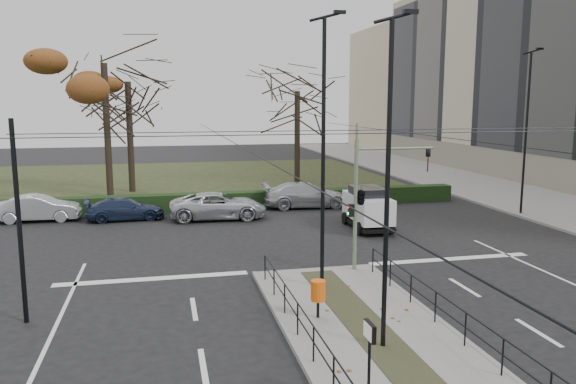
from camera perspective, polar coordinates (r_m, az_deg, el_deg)
The scene contains 21 objects.
ground at distance 17.32m, azimuth 6.99°, elevation -12.79°, with size 140.00×140.00×0.00m, color black.
median_island at distance 15.16m, azimuth 10.29°, elevation -15.90°, with size 4.40×15.00×0.14m, color slate.
sidewalk_east at distance 44.38m, azimuth 19.46°, elevation 0.36°, with size 8.00×90.00×0.14m, color slate.
park at distance 47.54m, azimuth -13.17°, elevation 1.17°, with size 38.00×26.00×0.10m, color #242C16.
hedge at distance 34.22m, azimuth -13.32°, elevation -1.11°, with size 38.00×1.00×1.00m, color black.
median_railing at distance 14.72m, azimuth 10.55°, elevation -12.85°, with size 4.14×13.24×0.92m.
catenary at distance 17.86m, azimuth 5.46°, elevation -0.66°, with size 20.00×34.00×6.00m.
traffic_light at distance 21.19m, azimuth 7.62°, elevation -0.22°, with size 3.39×1.91×4.96m.
litter_bin at distance 16.76m, azimuth 3.08°, elevation -10.03°, with size 0.44×0.44×1.13m.
info_panel at distance 11.97m, azimuth 8.28°, elevation -14.79°, with size 0.11×0.49×1.88m.
streetlamp_median_near at distance 14.20m, azimuth 10.14°, elevation 0.94°, with size 0.71×0.15×8.49m.
streetlamp_median_far at distance 18.77m, azimuth 3.65°, elevation 4.18°, with size 0.77×0.16×9.22m.
streetlamp_sidewalk at distance 34.39m, azimuth 23.06°, elevation 5.75°, with size 0.77×0.16×9.25m.
parked_car_second at distance 33.47m, azimuth -24.03°, elevation -1.51°, with size 1.52×4.36×1.44m, color #AFB1B7.
parked_car_third at distance 32.20m, azimuth -16.24°, elevation -1.67°, with size 1.71×4.21×1.22m, color #1E2B48.
parked_car_fourth at distance 31.43m, azimuth -7.09°, elevation -1.39°, with size 2.45×5.32×1.48m, color #AFB1B7.
white_van at distance 28.92m, azimuth 8.10°, elevation -1.53°, with size 1.97×3.98×2.17m.
rust_tree at distance 39.34m, azimuth -18.21°, elevation 12.32°, with size 8.71×8.71×11.63m.
bare_tree_center at distance 44.44m, azimuth 0.95°, elevation 9.54°, with size 6.95×6.95×9.54m.
bare_tree_near at distance 41.28m, azimuth -15.94°, elevation 9.95°, with size 6.63×6.63×10.29m.
parked_car_fifth at distance 34.59m, azimuth 1.85°, elevation -0.30°, with size 2.17×5.33×1.55m, color #AFB1B7.
Camera 1 is at (-5.51, -15.10, 6.45)m, focal length 35.00 mm.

